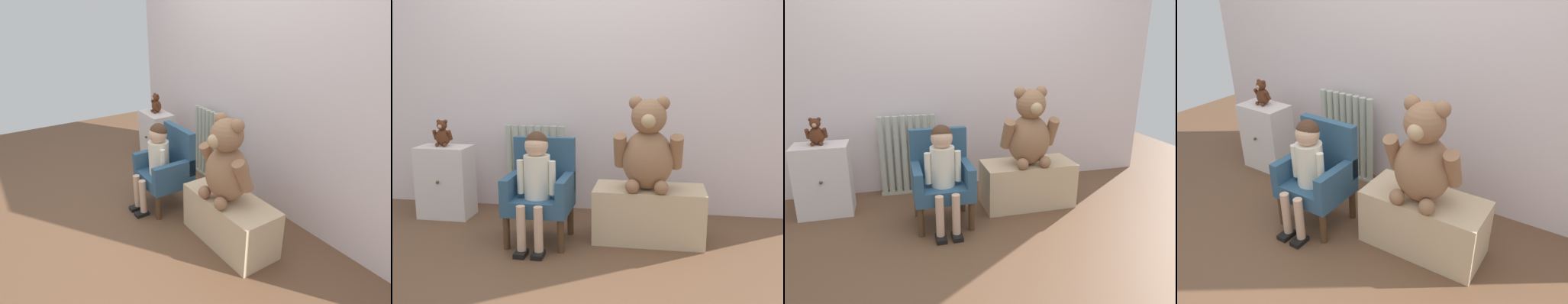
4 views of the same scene
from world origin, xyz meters
TOP-DOWN VIEW (x-y plane):
  - ground_plane at (0.00, 0.00)m, footprint 6.00×6.00m
  - back_wall at (0.00, 1.15)m, footprint 3.80×0.05m
  - radiator at (-0.45, 1.02)m, footprint 0.50×0.05m
  - small_dresser at (-1.10, 0.78)m, footprint 0.40×0.27m
  - child_armchair at (-0.25, 0.44)m, footprint 0.42×0.38m
  - child_figure at (-0.25, 0.33)m, footprint 0.25×0.35m
  - low_bench at (0.47, 0.54)m, footprint 0.73×0.34m
  - large_teddy_bear at (0.45, 0.51)m, footprint 0.44×0.31m
  - small_teddy_bear at (-1.11, 0.79)m, footprint 0.15×0.10m

SIDE VIEW (x-z plane):
  - ground_plane at x=0.00m, z-range 0.00..0.00m
  - low_bench at x=0.47m, z-range 0.00..0.36m
  - small_dresser at x=-1.10m, z-range 0.00..0.55m
  - radiator at x=-0.45m, z-range 0.00..0.69m
  - child_armchair at x=-0.25m, z-range 0.01..0.69m
  - child_figure at x=-0.25m, z-range 0.12..0.87m
  - large_teddy_bear at x=0.45m, z-range 0.33..0.93m
  - small_teddy_bear at x=-1.11m, z-range 0.54..0.75m
  - back_wall at x=0.00m, z-range 0.00..2.40m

